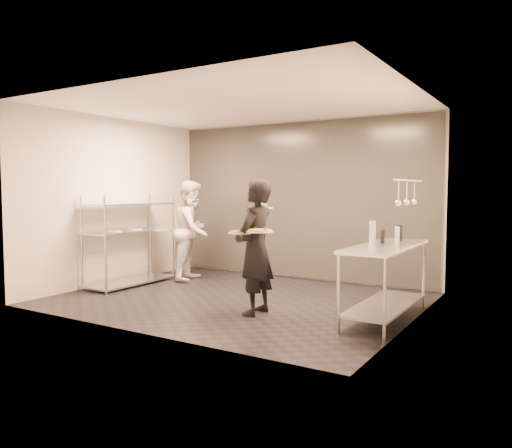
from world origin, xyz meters
The scene contains 13 objects.
room_shell centered at (0.00, 1.18, 1.40)m, with size 5.00×4.00×2.80m.
pass_rack centered at (-2.15, 0.00, 0.77)m, with size 0.60×1.60×1.50m.
prep_counter centered at (2.18, 0.00, 0.63)m, with size 0.60×1.80×0.92m.
utensil_rail centered at (2.43, 0.00, 1.55)m, with size 0.07×1.20×0.31m.
waiter centered at (0.69, -0.60, 0.86)m, with size 0.63×0.41×1.72m, color black.
chef centered at (-1.55, 0.91, 0.87)m, with size 0.85×0.66×1.74m, color silver.
pizza_plate_near centered at (0.56, -0.76, 1.06)m, with size 0.31×0.31×0.05m.
pizza_plate_far centered at (0.87, -0.79, 1.09)m, with size 0.34×0.34×0.05m.
salad_plate centered at (0.64, -0.35, 1.37)m, with size 0.27×0.27×0.07m.
pos_monitor centered at (2.06, 0.25, 1.00)m, with size 0.05×0.23×0.17m, color black.
bottle_green centered at (1.98, 0.09, 1.06)m, with size 0.08×0.08×0.28m, color #939F92.
bottle_clear centered at (2.21, 0.38, 1.02)m, with size 0.06×0.06×0.20m, color #939F92.
bottle_dark centered at (2.20, 0.54, 1.03)m, with size 0.06×0.06×0.22m, color black.
Camera 1 is at (3.99, -5.96, 1.60)m, focal length 35.00 mm.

